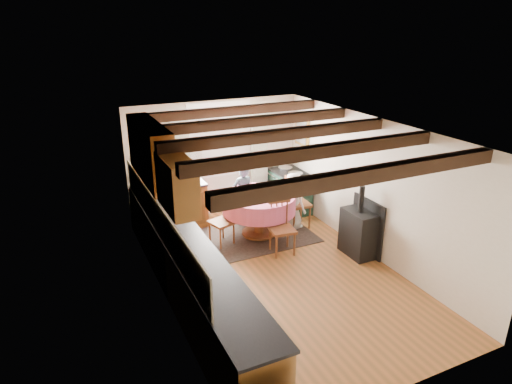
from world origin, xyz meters
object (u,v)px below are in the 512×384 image
child_far (243,195)px  cast_iron_stove (359,221)px  child_right (293,201)px  dining_table (259,215)px  chair_left (221,221)px  aga_range (290,191)px  chair_right (298,202)px  cup (266,196)px  chair_near (282,228)px

child_far → cast_iron_stove: bearing=118.6°
child_right → dining_table: bearing=79.3°
chair_left → aga_range: size_ratio=0.97×
dining_table → chair_right: 0.88m
aga_range → dining_table: bearing=-143.8°
child_far → child_right: size_ratio=1.07×
cast_iron_stove → chair_left: bearing=145.4°
child_far → chair_right: bearing=142.7°
cast_iron_stove → cup: cast_iron_stove is taller
chair_right → child_far: bearing=58.8°
chair_right → aga_range: (0.25, 0.79, -0.08)m
chair_near → cast_iron_stove: 1.32m
chair_near → child_far: size_ratio=0.79×
chair_right → child_right: size_ratio=0.92×
cast_iron_stove → child_right: 1.52m
cup → chair_left: bearing=168.6°
child_far → cup: size_ratio=12.37×
child_right → chair_right: bearing=-102.7°
dining_table → aga_range: size_ratio=1.43×
chair_near → child_right: (0.69, 0.84, 0.08)m
chair_right → cup: 0.92m
dining_table → chair_left: bearing=-177.7°
chair_right → aga_range: chair_right is taller
child_right → cup: 0.81m
child_right → cup: child_right is taller
cast_iron_stove → chair_near: bearing=152.5°
dining_table → chair_left: chair_left is taller
child_far → cup: child_far is taller
dining_table → chair_near: 0.81m
chair_right → chair_near: bearing=139.3°
dining_table → chair_left: size_ratio=1.47×
child_far → child_right: 1.02m
chair_left → cast_iron_stove: 2.44m
chair_near → cup: size_ratio=9.80×
chair_right → cup: bearing=108.8°
child_right → child_far: bearing=39.0°
aga_range → child_right: size_ratio=0.85×
chair_left → cup: bearing=62.3°
dining_table → chair_right: bearing=2.3°
chair_left → child_far: child_far is taller
aga_range → cast_iron_stove: (0.11, -2.24, 0.19)m
cast_iron_stove → cup: (-1.18, 1.22, 0.24)m
chair_right → aga_range: 0.83m
chair_left → cup: chair_left is taller
chair_left → child_far: bearing=117.3°
chair_right → cast_iron_stove: cast_iron_stove is taller
chair_near → cast_iron_stove: bearing=-20.6°
cup → child_far: bearing=96.3°
cast_iron_stove → child_right: (-0.47, 1.45, -0.07)m
chair_right → aga_range: size_ratio=1.08×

